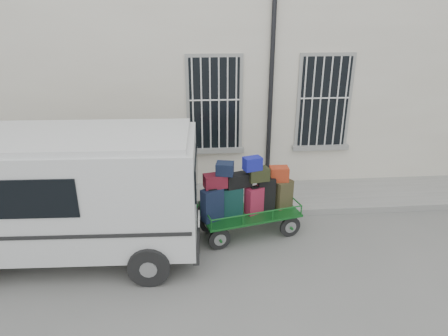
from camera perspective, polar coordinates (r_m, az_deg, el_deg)
name	(u,v)px	position (r m, az deg, el deg)	size (l,w,h in m)	color
ground	(245,253)	(7.92, 3.06, -12.02)	(80.00, 80.00, 0.00)	slate
building	(223,59)	(12.11, -0.19, 15.28)	(24.00, 5.15, 6.00)	beige
sidewalk	(234,199)	(9.77, 1.37, -4.43)	(24.00, 1.70, 0.15)	gray
luggage_cart	(248,198)	(8.09, 3.43, -4.24)	(2.37, 1.33, 1.73)	black
van	(66,189)	(7.76, -21.63, -2.76)	(4.86, 2.32, 2.41)	silver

